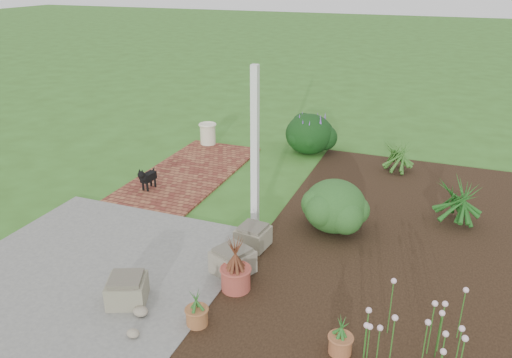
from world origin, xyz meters
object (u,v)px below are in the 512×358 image
(stone_trough_near, at_px, (127,291))
(evergreen_shrub, at_px, (335,205))
(black_dog, at_px, (147,177))
(cream_ceramic_urn, at_px, (208,134))

(stone_trough_near, xyz_separation_m, evergreen_shrub, (1.85, 2.68, 0.24))
(evergreen_shrub, bearing_deg, black_dog, 176.47)
(cream_ceramic_urn, distance_m, evergreen_shrub, 4.55)
(stone_trough_near, bearing_deg, cream_ceramic_urn, 106.91)
(cream_ceramic_urn, bearing_deg, black_dog, -87.51)
(stone_trough_near, distance_m, cream_ceramic_urn, 5.79)
(stone_trough_near, distance_m, black_dog, 3.29)
(black_dog, height_order, evergreen_shrub, evergreen_shrub)
(stone_trough_near, distance_m, evergreen_shrub, 3.26)
(black_dog, bearing_deg, cream_ceramic_urn, 97.58)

